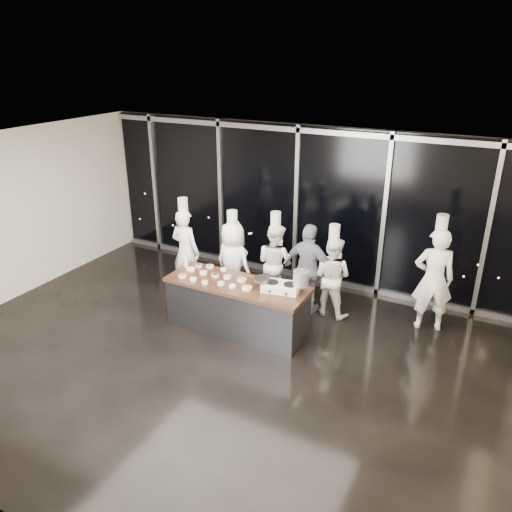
{
  "coord_description": "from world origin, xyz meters",
  "views": [
    {
      "loc": [
        3.76,
        -5.68,
        4.57
      ],
      "look_at": [
        0.21,
        1.2,
        1.32
      ],
      "focal_mm": 35.0,
      "sensor_mm": 36.0,
      "label": 1
    }
  ],
  "objects_px": {
    "frying_pan": "(261,279)",
    "chef_center": "(275,262)",
    "guest": "(309,269)",
    "chef_side": "(434,279)",
    "chef_right": "(332,276)",
    "stove": "(281,287)",
    "chef_left": "(233,263)",
    "stock_pot": "(301,278)",
    "demo_counter": "(237,306)",
    "chef_far_left": "(186,250)"
  },
  "relations": [
    {
      "from": "stove",
      "to": "chef_left",
      "type": "relative_size",
      "value": 0.35
    },
    {
      "from": "stock_pot",
      "to": "chef_left",
      "type": "height_order",
      "value": "chef_left"
    },
    {
      "from": "stove",
      "to": "guest",
      "type": "distance_m",
      "value": 1.1
    },
    {
      "from": "stock_pot",
      "to": "guest",
      "type": "height_order",
      "value": "guest"
    },
    {
      "from": "stove",
      "to": "chef_left",
      "type": "distance_m",
      "value": 1.56
    },
    {
      "from": "stove",
      "to": "chef_left",
      "type": "bearing_deg",
      "value": 140.48
    },
    {
      "from": "chef_center",
      "to": "guest",
      "type": "distance_m",
      "value": 0.75
    },
    {
      "from": "guest",
      "to": "chef_side",
      "type": "bearing_deg",
      "value": -160.63
    },
    {
      "from": "guest",
      "to": "frying_pan",
      "type": "bearing_deg",
      "value": 79.5
    },
    {
      "from": "demo_counter",
      "to": "guest",
      "type": "relative_size",
      "value": 1.44
    },
    {
      "from": "frying_pan",
      "to": "chef_left",
      "type": "relative_size",
      "value": 0.27
    },
    {
      "from": "stock_pot",
      "to": "chef_left",
      "type": "xyz_separation_m",
      "value": [
        -1.66,
        0.72,
        -0.34
      ]
    },
    {
      "from": "chef_left",
      "to": "demo_counter",
      "type": "bearing_deg",
      "value": 134.64
    },
    {
      "from": "stove",
      "to": "chef_right",
      "type": "bearing_deg",
      "value": 59.32
    },
    {
      "from": "stove",
      "to": "chef_far_left",
      "type": "xyz_separation_m",
      "value": [
        -2.42,
        0.77,
        -0.09
      ]
    },
    {
      "from": "chef_far_left",
      "to": "frying_pan",
      "type": "bearing_deg",
      "value": 162.55
    },
    {
      "from": "demo_counter",
      "to": "stove",
      "type": "bearing_deg",
      "value": 6.33
    },
    {
      "from": "guest",
      "to": "chef_right",
      "type": "relative_size",
      "value": 0.98
    },
    {
      "from": "chef_center",
      "to": "chef_right",
      "type": "height_order",
      "value": "chef_center"
    },
    {
      "from": "frying_pan",
      "to": "chef_right",
      "type": "relative_size",
      "value": 0.29
    },
    {
      "from": "stove",
      "to": "frying_pan",
      "type": "distance_m",
      "value": 0.35
    },
    {
      "from": "chef_right",
      "to": "chef_left",
      "type": "bearing_deg",
      "value": 19.98
    },
    {
      "from": "stock_pot",
      "to": "chef_right",
      "type": "xyz_separation_m",
      "value": [
        0.14,
        1.14,
        -0.4
      ]
    },
    {
      "from": "stove",
      "to": "chef_side",
      "type": "distance_m",
      "value": 2.63
    },
    {
      "from": "frying_pan",
      "to": "chef_side",
      "type": "relative_size",
      "value": 0.24
    },
    {
      "from": "chef_side",
      "to": "chef_far_left",
      "type": "bearing_deg",
      "value": -8.72
    },
    {
      "from": "guest",
      "to": "chef_side",
      "type": "xyz_separation_m",
      "value": [
        2.09,
        0.43,
        0.09
      ]
    },
    {
      "from": "frying_pan",
      "to": "chef_center",
      "type": "xyz_separation_m",
      "value": [
        -0.36,
        1.29,
        -0.27
      ]
    },
    {
      "from": "stove",
      "to": "stock_pot",
      "type": "distance_m",
      "value": 0.38
    },
    {
      "from": "chef_center",
      "to": "frying_pan",
      "type": "bearing_deg",
      "value": 123.88
    },
    {
      "from": "frying_pan",
      "to": "guest",
      "type": "distance_m",
      "value": 1.23
    },
    {
      "from": "demo_counter",
      "to": "stock_pot",
      "type": "height_order",
      "value": "stock_pot"
    },
    {
      "from": "chef_far_left",
      "to": "chef_left",
      "type": "distance_m",
      "value": 1.07
    },
    {
      "from": "stock_pot",
      "to": "chef_center",
      "type": "distance_m",
      "value": 1.58
    },
    {
      "from": "demo_counter",
      "to": "chef_left",
      "type": "xyz_separation_m",
      "value": [
        -0.57,
        0.86,
        0.37
      ]
    },
    {
      "from": "chef_left",
      "to": "chef_side",
      "type": "xyz_separation_m",
      "value": [
        3.5,
        0.74,
        0.12
      ]
    },
    {
      "from": "chef_side",
      "to": "frying_pan",
      "type": "bearing_deg",
      "value": 14.55
    },
    {
      "from": "stock_pot",
      "to": "chef_left",
      "type": "relative_size",
      "value": 0.13
    },
    {
      "from": "chef_far_left",
      "to": "chef_side",
      "type": "relative_size",
      "value": 0.93
    },
    {
      "from": "chef_left",
      "to": "chef_side",
      "type": "distance_m",
      "value": 3.58
    },
    {
      "from": "chef_left",
      "to": "guest",
      "type": "height_order",
      "value": "chef_left"
    },
    {
      "from": "chef_side",
      "to": "chef_center",
      "type": "bearing_deg",
      "value": -12.04
    },
    {
      "from": "chef_center",
      "to": "chef_right",
      "type": "bearing_deg",
      "value": -162.91
    },
    {
      "from": "stock_pot",
      "to": "guest",
      "type": "relative_size",
      "value": 0.15
    },
    {
      "from": "chef_side",
      "to": "stove",
      "type": "bearing_deg",
      "value": 17.14
    },
    {
      "from": "chef_left",
      "to": "stock_pot",
      "type": "bearing_deg",
      "value": 167.8
    },
    {
      "from": "demo_counter",
      "to": "stove",
      "type": "height_order",
      "value": "stove"
    },
    {
      "from": "chef_right",
      "to": "guest",
      "type": "bearing_deg",
      "value": 21.57
    },
    {
      "from": "demo_counter",
      "to": "chef_far_left",
      "type": "distance_m",
      "value": 1.9
    },
    {
      "from": "stove",
      "to": "chef_side",
      "type": "relative_size",
      "value": 0.31
    }
  ]
}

